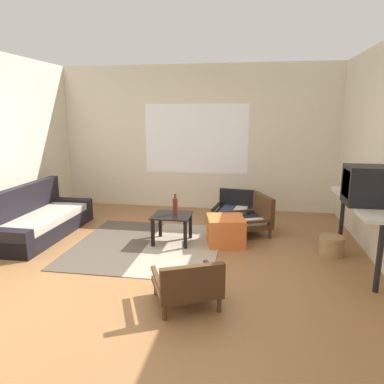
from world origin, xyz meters
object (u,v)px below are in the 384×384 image
(couch, at_px, (38,221))
(wicker_basket, at_px, (332,246))
(armchair_by_window, at_px, (234,208))
(ottoman_orange, at_px, (226,231))
(crt_television, at_px, (367,186))
(armchair_striped_foreground, at_px, (188,283))
(glass_bottle, at_px, (175,206))
(clay_vase, at_px, (352,183))
(armchair_corner, at_px, (252,217))
(coffee_table, at_px, (172,221))
(console_shelf, at_px, (360,208))

(couch, relative_size, wicker_basket, 5.93)
(armchair_by_window, bearing_deg, ottoman_orange, -93.59)
(crt_television, height_order, wicker_basket, crt_television)
(crt_television, bearing_deg, ottoman_orange, 161.86)
(crt_television, bearing_deg, armchair_striped_foreground, -147.32)
(glass_bottle, bearing_deg, clay_vase, 4.36)
(armchair_striped_foreground, height_order, clay_vase, clay_vase)
(couch, height_order, armchair_corner, couch)
(glass_bottle, distance_m, wicker_basket, 2.17)
(ottoman_orange, relative_size, clay_vase, 1.41)
(couch, distance_m, ottoman_orange, 2.84)
(armchair_by_window, bearing_deg, glass_bottle, -124.00)
(wicker_basket, bearing_deg, glass_bottle, 177.18)
(coffee_table, distance_m, armchair_corner, 1.28)
(couch, height_order, wicker_basket, couch)
(coffee_table, xyz_separation_m, console_shelf, (2.41, -0.28, 0.37))
(wicker_basket, bearing_deg, clay_vase, 49.07)
(armchair_corner, relative_size, ottoman_orange, 1.61)
(console_shelf, xyz_separation_m, glass_bottle, (-2.37, 0.30, -0.15))
(ottoman_orange, height_order, crt_television, crt_television)
(armchair_by_window, relative_size, console_shelf, 0.42)
(armchair_striped_foreground, relative_size, ottoman_orange, 1.55)
(clay_vase, bearing_deg, wicker_basket, -130.93)
(ottoman_orange, height_order, glass_bottle, glass_bottle)
(wicker_basket, bearing_deg, coffee_table, 177.71)
(crt_television, relative_size, clay_vase, 1.36)
(ottoman_orange, distance_m, wicker_basket, 1.42)
(crt_television, xyz_separation_m, wicker_basket, (-0.24, 0.38, -0.89))
(armchair_corner, distance_m, glass_bottle, 1.26)
(coffee_table, xyz_separation_m, armchair_by_window, (0.83, 1.18, -0.10))
(clay_vase, bearing_deg, crt_television, -90.27)
(coffee_table, distance_m, ottoman_orange, 0.77)
(couch, height_order, glass_bottle, couch)
(armchair_corner, relative_size, wicker_basket, 2.55)
(armchair_corner, height_order, clay_vase, clay_vase)
(armchair_by_window, bearing_deg, coffee_table, -125.03)
(clay_vase, xyz_separation_m, glass_bottle, (-2.37, -0.18, -0.38))
(ottoman_orange, relative_size, wicker_basket, 1.58)
(console_shelf, bearing_deg, armchair_corner, 145.94)
(couch, distance_m, crt_television, 4.58)
(armchair_by_window, xyz_separation_m, crt_television, (1.58, -1.64, 0.78))
(ottoman_orange, distance_m, glass_bottle, 0.80)
(armchair_corner, bearing_deg, couch, -169.35)
(clay_vase, height_order, wicker_basket, clay_vase)
(console_shelf, bearing_deg, crt_television, -90.97)
(console_shelf, height_order, crt_television, crt_television)
(ottoman_orange, distance_m, crt_television, 1.92)
(coffee_table, height_order, crt_television, crt_television)
(coffee_table, bearing_deg, ottoman_orange, 5.78)
(wicker_basket, bearing_deg, ottoman_orange, 173.39)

